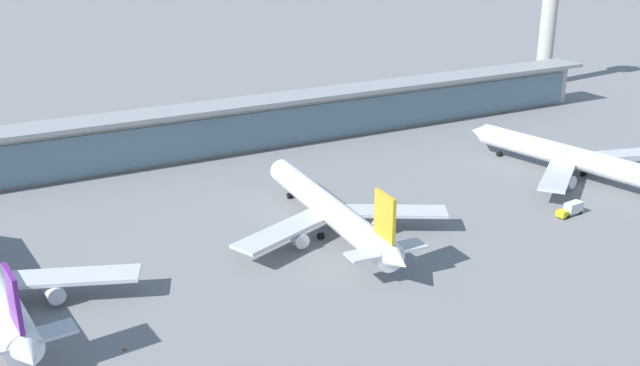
{
  "coord_description": "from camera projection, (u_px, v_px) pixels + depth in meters",
  "views": [
    {
      "loc": [
        -76.84,
        -130.87,
        67.78
      ],
      "look_at": [
        0.0,
        11.49,
        8.19
      ],
      "focal_mm": 41.43,
      "sensor_mm": 36.0,
      "label": 1
    }
  ],
  "objects": [
    {
      "name": "ground_plane",
      "position": [
        344.0,
        233.0,
        165.74
      ],
      "size": [
        1200.0,
        1200.0,
        0.0
      ],
      "primitive_type": "plane",
      "color": "slate"
    },
    {
      "name": "safety_cone_delta",
      "position": [
        124.0,
        348.0,
        121.34
      ],
      "size": [
        0.62,
        0.62,
        0.7
      ],
      "color": "orange",
      "rests_on": "ground"
    },
    {
      "name": "terminal_building",
      "position": [
        229.0,
        126.0,
        219.49
      ],
      "size": [
        273.08,
        12.8,
        15.2
      ],
      "color": "#B2ADA3",
      "rests_on": "ground"
    },
    {
      "name": "control_tower",
      "position": [
        550.0,
        6.0,
        297.19
      ],
      "size": [
        12.0,
        12.0,
        58.39
      ],
      "color": "#B2ADA3",
      "rests_on": "ground"
    },
    {
      "name": "service_truck_on_taxiway_yellow",
      "position": [
        621.0,
        175.0,
        199.5
      ],
      "size": [
        2.8,
        3.32,
        2.05
      ],
      "color": "yellow",
      "rests_on": "ground"
    },
    {
      "name": "airliner_centre_stand",
      "position": [
        331.0,
        210.0,
        163.41
      ],
      "size": [
        51.38,
        66.93,
        17.82
      ],
      "color": "white",
      "rests_on": "ground"
    },
    {
      "name": "service_truck_by_tail_yellow",
      "position": [
        571.0,
        209.0,
        174.71
      ],
      "size": [
        7.51,
        3.1,
        3.1
      ],
      "color": "yellow",
      "rests_on": "ground"
    },
    {
      "name": "airliner_right_stand",
      "position": [
        573.0,
        158.0,
        198.44
      ],
      "size": [
        50.45,
        66.49,
        17.82
      ],
      "color": "white",
      "rests_on": "ground"
    }
  ]
}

